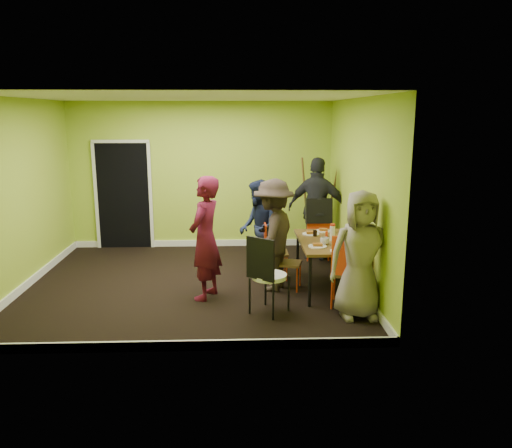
% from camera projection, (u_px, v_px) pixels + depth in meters
% --- Properties ---
extents(ground, '(5.00, 5.00, 0.00)m').
position_uv_depth(ground, '(193.00, 284.00, 7.71)').
color(ground, black).
rests_on(ground, ground).
extents(room_walls, '(5.04, 4.54, 2.82)m').
position_uv_depth(room_walls, '(190.00, 221.00, 7.54)').
color(room_walls, '#A4C232').
rests_on(room_walls, ground).
extents(dining_table, '(0.90, 1.50, 0.75)m').
position_uv_depth(dining_table, '(330.00, 244.00, 7.33)').
color(dining_table, black).
rests_on(dining_table, ground).
extents(chair_left_far, '(0.37, 0.37, 0.89)m').
position_uv_depth(chair_left_far, '(271.00, 248.00, 7.86)').
color(chair_left_far, '#F14316').
rests_on(chair_left_far, ground).
extents(chair_left_near, '(0.43, 0.43, 0.84)m').
position_uv_depth(chair_left_near, '(284.00, 258.00, 7.42)').
color(chair_left_near, '#F14316').
rests_on(chair_left_near, ground).
extents(chair_back_end, '(0.46, 0.54, 1.12)m').
position_uv_depth(chair_back_end, '(319.00, 218.00, 8.72)').
color(chair_back_end, '#F14316').
rests_on(chair_back_end, ground).
extents(chair_front_end, '(0.52, 0.52, 1.02)m').
position_uv_depth(chair_front_end, '(347.00, 267.00, 6.63)').
color(chair_front_end, '#F14316').
rests_on(chair_front_end, ground).
extents(chair_bentwood, '(0.57, 0.58, 1.06)m').
position_uv_depth(chair_bentwood, '(266.00, 272.00, 6.42)').
color(chair_bentwood, black).
rests_on(chair_bentwood, ground).
extents(easel, '(0.73, 0.68, 1.81)m').
position_uv_depth(easel, '(319.00, 206.00, 9.24)').
color(easel, brown).
rests_on(easel, ground).
extents(plate_near_left, '(0.26, 0.26, 0.01)m').
position_uv_depth(plate_near_left, '(311.00, 234.00, 7.68)').
color(plate_near_left, white).
rests_on(plate_near_left, dining_table).
extents(plate_near_right, '(0.26, 0.26, 0.01)m').
position_uv_depth(plate_near_right, '(318.00, 246.00, 6.98)').
color(plate_near_right, white).
rests_on(plate_near_right, dining_table).
extents(plate_far_back, '(0.24, 0.24, 0.01)m').
position_uv_depth(plate_far_back, '(323.00, 231.00, 7.87)').
color(plate_far_back, white).
rests_on(plate_far_back, dining_table).
extents(plate_far_front, '(0.27, 0.27, 0.01)m').
position_uv_depth(plate_far_front, '(340.00, 251.00, 6.73)').
color(plate_far_front, white).
rests_on(plate_far_front, dining_table).
extents(plate_wall_back, '(0.25, 0.25, 0.01)m').
position_uv_depth(plate_wall_back, '(349.00, 238.00, 7.44)').
color(plate_wall_back, white).
rests_on(plate_wall_back, dining_table).
extents(plate_wall_front, '(0.25, 0.25, 0.01)m').
position_uv_depth(plate_wall_front, '(348.00, 243.00, 7.14)').
color(plate_wall_front, white).
rests_on(plate_wall_front, dining_table).
extents(thermos, '(0.08, 0.08, 0.22)m').
position_uv_depth(thermos, '(332.00, 233.00, 7.29)').
color(thermos, white).
rests_on(thermos, dining_table).
extents(blue_bottle, '(0.08, 0.08, 0.19)m').
position_uv_depth(blue_bottle, '(346.00, 240.00, 6.97)').
color(blue_bottle, '#182EBA').
rests_on(blue_bottle, dining_table).
extents(orange_bottle, '(0.04, 0.04, 0.08)m').
position_uv_depth(orange_bottle, '(327.00, 234.00, 7.55)').
color(orange_bottle, '#F14316').
rests_on(orange_bottle, dining_table).
extents(glass_mid, '(0.06, 0.06, 0.09)m').
position_uv_depth(glass_mid, '(315.00, 233.00, 7.56)').
color(glass_mid, black).
rests_on(glass_mid, dining_table).
extents(glass_back, '(0.07, 0.07, 0.10)m').
position_uv_depth(glass_back, '(332.00, 229.00, 7.80)').
color(glass_back, black).
rests_on(glass_back, dining_table).
extents(glass_front, '(0.07, 0.07, 0.11)m').
position_uv_depth(glass_front, '(348.00, 245.00, 6.85)').
color(glass_front, black).
rests_on(glass_front, dining_table).
extents(cup_a, '(0.13, 0.13, 0.10)m').
position_uv_depth(cup_a, '(325.00, 241.00, 7.08)').
color(cup_a, white).
rests_on(cup_a, dining_table).
extents(cup_b, '(0.11, 0.11, 0.10)m').
position_uv_depth(cup_b, '(346.00, 236.00, 7.34)').
color(cup_b, white).
rests_on(cup_b, dining_table).
extents(person_standing, '(0.62, 0.74, 1.74)m').
position_uv_depth(person_standing, '(205.00, 238.00, 6.95)').
color(person_standing, '#540E25').
rests_on(person_standing, ground).
extents(person_left_far, '(0.66, 0.81, 1.55)m').
position_uv_depth(person_left_far, '(258.00, 228.00, 8.00)').
color(person_left_far, '#131A31').
rests_on(person_left_far, ground).
extents(person_left_near, '(1.00, 1.23, 1.66)m').
position_uv_depth(person_left_near, '(273.00, 235.00, 7.30)').
color(person_left_near, '#2E241F').
rests_on(person_left_near, ground).
extents(person_back_end, '(1.16, 0.81, 1.83)m').
position_uv_depth(person_back_end, '(317.00, 209.00, 8.86)').
color(person_back_end, '#222327').
rests_on(person_back_end, ground).
extents(person_front_end, '(0.83, 0.56, 1.65)m').
position_uv_depth(person_front_end, '(360.00, 255.00, 6.29)').
color(person_front_end, gray).
rests_on(person_front_end, ground).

